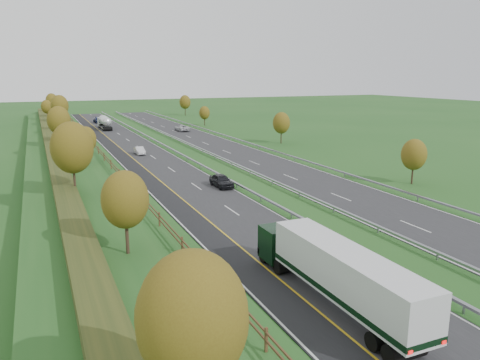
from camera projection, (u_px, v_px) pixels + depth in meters
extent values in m
plane|color=#1F4D1B|center=(197.00, 158.00, 81.13)|extent=(400.00, 400.00, 0.00)
cube|color=#242427|center=(145.00, 157.00, 82.47)|extent=(10.50, 200.00, 0.04)
cube|color=#242427|center=(231.00, 151.00, 88.91)|extent=(10.50, 200.00, 0.04)
cube|color=black|center=(123.00, 158.00, 81.01)|extent=(3.00, 200.00, 0.04)
cube|color=silver|center=(116.00, 159.00, 80.49)|extent=(0.15, 200.00, 0.01)
cube|color=gold|center=(132.00, 157.00, 81.59)|extent=(0.15, 200.00, 0.01)
cube|color=silver|center=(173.00, 155.00, 84.43)|extent=(0.15, 200.00, 0.01)
cube|color=silver|center=(206.00, 152.00, 86.93)|extent=(0.15, 200.00, 0.01)
cube|color=silver|center=(255.00, 149.00, 90.87)|extent=(0.15, 200.00, 0.01)
cube|color=silver|center=(383.00, 313.00, 28.42)|extent=(0.15, 4.00, 0.01)
cube|color=silver|center=(287.00, 247.00, 39.15)|extent=(0.15, 4.00, 0.01)
cube|color=silver|center=(415.00, 226.00, 44.61)|extent=(0.15, 4.00, 0.01)
cube|color=silver|center=(232.00, 210.00, 49.87)|extent=(0.15, 4.00, 0.01)
cube|color=silver|center=(341.00, 197.00, 55.34)|extent=(0.15, 4.00, 0.01)
cube|color=silver|center=(196.00, 186.00, 60.60)|extent=(0.15, 4.00, 0.01)
cube|color=silver|center=(290.00, 177.00, 66.06)|extent=(0.15, 4.00, 0.01)
cube|color=silver|center=(171.00, 169.00, 71.33)|extent=(0.15, 4.00, 0.01)
cube|color=silver|center=(254.00, 163.00, 76.79)|extent=(0.15, 4.00, 0.01)
cube|color=silver|center=(153.00, 157.00, 82.06)|extent=(0.15, 4.00, 0.01)
cube|color=silver|center=(227.00, 152.00, 87.52)|extent=(0.15, 4.00, 0.01)
cube|color=silver|center=(139.00, 147.00, 92.78)|extent=(0.15, 4.00, 0.01)
cube|color=silver|center=(206.00, 143.00, 98.25)|extent=(0.15, 4.00, 0.01)
cube|color=silver|center=(128.00, 140.00, 103.51)|extent=(0.15, 4.00, 0.01)
cube|color=silver|center=(188.00, 137.00, 108.97)|extent=(0.15, 4.00, 0.01)
cube|color=silver|center=(119.00, 134.00, 114.24)|extent=(0.15, 4.00, 0.01)
cube|color=silver|center=(174.00, 131.00, 119.70)|extent=(0.15, 4.00, 0.01)
cube|color=silver|center=(111.00, 129.00, 124.97)|extent=(0.15, 4.00, 0.01)
cube|color=silver|center=(163.00, 126.00, 130.43)|extent=(0.15, 4.00, 0.01)
cube|color=silver|center=(105.00, 124.00, 135.69)|extent=(0.15, 4.00, 0.01)
cube|color=silver|center=(153.00, 122.00, 141.16)|extent=(0.15, 4.00, 0.01)
cube|color=silver|center=(99.00, 121.00, 146.42)|extent=(0.15, 4.00, 0.01)
cube|color=silver|center=(144.00, 119.00, 151.88)|extent=(0.15, 4.00, 0.01)
cube|color=silver|center=(95.00, 118.00, 157.15)|extent=(0.15, 4.00, 0.01)
cube|color=silver|center=(137.00, 116.00, 162.61)|extent=(0.15, 4.00, 0.01)
cube|color=silver|center=(91.00, 115.00, 167.88)|extent=(0.15, 4.00, 0.01)
cube|color=silver|center=(130.00, 114.00, 173.34)|extent=(0.15, 4.00, 0.01)
cube|color=#1F4D1B|center=(66.00, 156.00, 77.18)|extent=(12.00, 200.00, 2.00)
cube|color=#293616|center=(52.00, 148.00, 76.06)|extent=(2.20, 180.00, 1.10)
cube|color=#422B19|center=(94.00, 145.00, 78.60)|extent=(0.08, 184.00, 0.10)
cube|color=#422B19|center=(94.00, 143.00, 78.51)|extent=(0.08, 184.00, 0.10)
cube|color=#422B19|center=(266.00, 340.00, 20.92)|extent=(0.12, 0.12, 1.20)
cube|color=#422B19|center=(215.00, 282.00, 26.73)|extent=(0.12, 0.12, 1.20)
cube|color=#422B19|center=(182.00, 245.00, 32.55)|extent=(0.12, 0.12, 1.20)
cube|color=#422B19|center=(159.00, 219.00, 38.36)|extent=(0.12, 0.12, 1.20)
cube|color=#422B19|center=(143.00, 200.00, 44.17)|extent=(0.12, 0.12, 1.20)
cube|color=#422B19|center=(130.00, 186.00, 49.98)|extent=(0.12, 0.12, 1.20)
cube|color=#422B19|center=(119.00, 174.00, 55.79)|extent=(0.12, 0.12, 1.20)
cube|color=#422B19|center=(111.00, 165.00, 61.60)|extent=(0.12, 0.12, 1.20)
cube|color=#422B19|center=(104.00, 157.00, 67.41)|extent=(0.12, 0.12, 1.20)
cube|color=#422B19|center=(98.00, 150.00, 73.22)|extent=(0.12, 0.12, 1.20)
cube|color=#422B19|center=(93.00, 145.00, 79.03)|extent=(0.12, 0.12, 1.20)
cube|color=#422B19|center=(89.00, 140.00, 84.84)|extent=(0.12, 0.12, 1.20)
cube|color=#422B19|center=(85.00, 136.00, 90.65)|extent=(0.12, 0.12, 1.20)
cube|color=#422B19|center=(82.00, 132.00, 96.46)|extent=(0.12, 0.12, 1.20)
cube|color=#422B19|center=(79.00, 129.00, 102.27)|extent=(0.12, 0.12, 1.20)
cube|color=#422B19|center=(77.00, 126.00, 108.09)|extent=(0.12, 0.12, 1.20)
cube|color=#422B19|center=(74.00, 123.00, 113.90)|extent=(0.12, 0.12, 1.20)
cube|color=#422B19|center=(72.00, 121.00, 119.71)|extent=(0.12, 0.12, 1.20)
cube|color=#422B19|center=(70.00, 119.00, 125.52)|extent=(0.12, 0.12, 1.20)
cube|color=#422B19|center=(69.00, 117.00, 131.33)|extent=(0.12, 0.12, 1.20)
cube|color=#422B19|center=(67.00, 115.00, 137.14)|extent=(0.12, 0.12, 1.20)
cube|color=#422B19|center=(66.00, 113.00, 142.95)|extent=(0.12, 0.12, 1.20)
cube|color=#422B19|center=(64.00, 112.00, 148.76)|extent=(0.12, 0.12, 1.20)
cube|color=#422B19|center=(63.00, 110.00, 154.57)|extent=(0.12, 0.12, 1.20)
cube|color=#422B19|center=(62.00, 109.00, 160.38)|extent=(0.12, 0.12, 1.20)
cube|color=gray|center=(176.00, 151.00, 84.56)|extent=(0.32, 200.00, 0.18)
cube|color=gray|center=(464.00, 310.00, 28.32)|extent=(0.10, 0.14, 0.56)
cube|color=gray|center=(386.00, 267.00, 34.57)|extent=(0.10, 0.14, 0.56)
cube|color=gray|center=(331.00, 238.00, 40.83)|extent=(0.10, 0.14, 0.56)
cube|color=gray|center=(291.00, 216.00, 47.09)|extent=(0.10, 0.14, 0.56)
cube|color=gray|center=(261.00, 199.00, 53.35)|extent=(0.10, 0.14, 0.56)
cube|color=gray|center=(237.00, 186.00, 59.61)|extent=(0.10, 0.14, 0.56)
cube|color=gray|center=(217.00, 176.00, 65.86)|extent=(0.10, 0.14, 0.56)
cube|color=gray|center=(201.00, 167.00, 72.12)|extent=(0.10, 0.14, 0.56)
cube|color=gray|center=(188.00, 159.00, 78.38)|extent=(0.10, 0.14, 0.56)
cube|color=gray|center=(176.00, 153.00, 84.64)|extent=(0.10, 0.14, 0.56)
cube|color=gray|center=(166.00, 148.00, 90.89)|extent=(0.10, 0.14, 0.56)
cube|color=gray|center=(157.00, 143.00, 97.15)|extent=(0.10, 0.14, 0.56)
cube|color=gray|center=(150.00, 139.00, 103.41)|extent=(0.10, 0.14, 0.56)
cube|color=gray|center=(143.00, 135.00, 109.67)|extent=(0.10, 0.14, 0.56)
cube|color=gray|center=(137.00, 132.00, 115.92)|extent=(0.10, 0.14, 0.56)
cube|color=gray|center=(131.00, 129.00, 122.18)|extent=(0.10, 0.14, 0.56)
cube|color=gray|center=(127.00, 126.00, 128.44)|extent=(0.10, 0.14, 0.56)
cube|color=gray|center=(122.00, 124.00, 134.70)|extent=(0.10, 0.14, 0.56)
cube|color=gray|center=(118.00, 122.00, 140.96)|extent=(0.10, 0.14, 0.56)
cube|color=gray|center=(114.00, 120.00, 147.21)|extent=(0.10, 0.14, 0.56)
cube|color=gray|center=(111.00, 118.00, 153.47)|extent=(0.10, 0.14, 0.56)
cube|color=gray|center=(108.00, 116.00, 159.73)|extent=(0.10, 0.14, 0.56)
cube|color=gray|center=(105.00, 115.00, 165.99)|extent=(0.10, 0.14, 0.56)
cube|color=gray|center=(102.00, 113.00, 172.24)|extent=(0.10, 0.14, 0.56)
cube|color=gray|center=(203.00, 150.00, 86.55)|extent=(0.32, 200.00, 0.18)
cube|color=gray|center=(437.00, 257.00, 36.56)|extent=(0.10, 0.14, 0.56)
cube|color=gray|center=(378.00, 230.00, 42.82)|extent=(0.10, 0.14, 0.56)
cube|color=gray|center=(334.00, 210.00, 49.08)|extent=(0.10, 0.14, 0.56)
cube|color=gray|center=(300.00, 195.00, 55.34)|extent=(0.10, 0.14, 0.56)
cube|color=gray|center=(272.00, 183.00, 61.59)|extent=(0.10, 0.14, 0.56)
cube|color=gray|center=(250.00, 173.00, 67.85)|extent=(0.10, 0.14, 0.56)
cube|color=gray|center=(232.00, 164.00, 74.11)|extent=(0.10, 0.14, 0.56)
cube|color=gray|center=(216.00, 157.00, 80.37)|extent=(0.10, 0.14, 0.56)
cube|color=gray|center=(203.00, 151.00, 86.63)|extent=(0.10, 0.14, 0.56)
cube|color=gray|center=(191.00, 146.00, 92.88)|extent=(0.10, 0.14, 0.56)
cube|color=gray|center=(181.00, 142.00, 99.14)|extent=(0.10, 0.14, 0.56)
cube|color=gray|center=(172.00, 138.00, 105.40)|extent=(0.10, 0.14, 0.56)
cube|color=gray|center=(164.00, 134.00, 111.66)|extent=(0.10, 0.14, 0.56)
cube|color=gray|center=(157.00, 131.00, 117.91)|extent=(0.10, 0.14, 0.56)
cube|color=gray|center=(151.00, 128.00, 124.17)|extent=(0.10, 0.14, 0.56)
cube|color=gray|center=(145.00, 126.00, 130.43)|extent=(0.10, 0.14, 0.56)
cube|color=gray|center=(140.00, 123.00, 136.69)|extent=(0.10, 0.14, 0.56)
cube|color=gray|center=(135.00, 121.00, 142.95)|extent=(0.10, 0.14, 0.56)
cube|color=gray|center=(131.00, 119.00, 149.20)|extent=(0.10, 0.14, 0.56)
cube|color=gray|center=(127.00, 117.00, 155.46)|extent=(0.10, 0.14, 0.56)
cube|color=gray|center=(123.00, 116.00, 161.72)|extent=(0.10, 0.14, 0.56)
cube|color=gray|center=(120.00, 114.00, 167.98)|extent=(0.10, 0.14, 0.56)
cube|color=gray|center=(116.00, 113.00, 174.23)|extent=(0.10, 0.14, 0.56)
cube|color=gray|center=(258.00, 146.00, 91.04)|extent=(0.32, 200.00, 0.18)
cube|color=gray|center=(418.00, 199.00, 53.57)|extent=(0.10, 0.14, 0.56)
cube|color=gray|center=(345.00, 175.00, 66.08)|extent=(0.10, 0.14, 0.56)
cube|color=gray|center=(295.00, 159.00, 78.60)|extent=(0.10, 0.14, 0.56)
cube|color=gray|center=(258.00, 148.00, 91.11)|extent=(0.10, 0.14, 0.56)
cube|color=gray|center=(231.00, 139.00, 103.63)|extent=(0.10, 0.14, 0.56)
cube|color=gray|center=(209.00, 132.00, 116.14)|extent=(0.10, 0.14, 0.56)
cube|color=gray|center=(192.00, 126.00, 128.66)|extent=(0.10, 0.14, 0.56)
cube|color=gray|center=(178.00, 122.00, 141.17)|extent=(0.10, 0.14, 0.56)
cube|color=gray|center=(166.00, 118.00, 153.69)|extent=(0.10, 0.14, 0.56)
cube|color=gray|center=(156.00, 115.00, 166.20)|extent=(0.10, 0.14, 0.56)
cube|color=gray|center=(147.00, 112.00, 178.72)|extent=(0.10, 0.14, 0.56)
ellipsoid|color=#574613|center=(192.00, 318.00, 15.19)|extent=(3.72, 3.72, 4.65)
cylinder|color=#2D2116|center=(127.00, 237.00, 32.39)|extent=(0.24, 0.24, 2.43)
ellipsoid|color=#574613|center=(125.00, 200.00, 31.80)|extent=(3.24, 3.24, 4.05)
cylinder|color=#2D2116|center=(75.00, 181.00, 47.62)|extent=(0.24, 0.24, 3.15)
ellipsoid|color=#574613|center=(72.00, 148.00, 46.85)|extent=(4.20, 4.20, 5.25)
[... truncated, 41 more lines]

